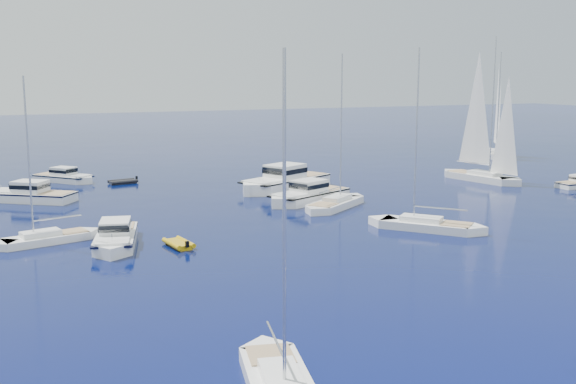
# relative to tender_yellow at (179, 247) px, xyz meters

# --- Properties ---
(ground) EXTENTS (400.00, 400.00, 0.00)m
(ground) POSITION_rel_tender_yellow_xyz_m (10.70, -17.94, 0.00)
(ground) COLOR #081050
(ground) RESTS_ON ground
(motor_cruiser_left) EXTENTS (5.10, 9.71, 2.44)m
(motor_cruiser_left) POSITION_rel_tender_yellow_xyz_m (-4.16, 2.24, 0.00)
(motor_cruiser_left) COLOR white
(motor_cruiser_left) RESTS_ON ground
(motor_cruiser_centre) EXTENTS (11.11, 7.24, 2.81)m
(motor_cruiser_centre) POSITION_rel_tender_yellow_xyz_m (16.41, 12.10, 0.00)
(motor_cruiser_centre) COLOR white
(motor_cruiser_centre) RESTS_ON ground
(motor_cruiser_far_l) EXTENTS (10.03, 8.52, 2.67)m
(motor_cruiser_far_l) POSITION_rel_tender_yellow_xyz_m (-8.82, 23.83, 0.00)
(motor_cruiser_far_l) COLOR white
(motor_cruiser_far_l) RESTS_ON ground
(motor_cruiser_distant) EXTENTS (13.78, 9.55, 3.50)m
(motor_cruiser_distant) POSITION_rel_tender_yellow_xyz_m (17.32, 20.03, 0.00)
(motor_cruiser_distant) COLOR white
(motor_cruiser_distant) RESTS_ON ground
(motor_cruiser_horizon) EXTENTS (7.55, 8.15, 2.24)m
(motor_cruiser_horizon) POSITION_rel_tender_yellow_xyz_m (-4.10, 35.34, 0.00)
(motor_cruiser_horizon) COLOR white
(motor_cruiser_horizon) RESTS_ON ground
(sailboat_mid_r) EXTENTS (8.68, 9.63, 15.16)m
(sailboat_mid_r) POSITION_rel_tender_yellow_xyz_m (19.88, -2.88, 0.00)
(sailboat_mid_r) COLOR white
(sailboat_mid_r) RESTS_ON ground
(sailboat_mid_l) EXTENTS (9.06, 4.28, 12.90)m
(sailboat_mid_l) POSITION_rel_tender_yellow_xyz_m (-8.80, 5.27, 0.00)
(sailboat_mid_l) COLOR white
(sailboat_mid_l) RESTS_ON ground
(sailboat_centre) EXTENTS (9.87, 8.01, 14.97)m
(sailboat_centre) POSITION_rel_tender_yellow_xyz_m (17.59, 8.43, 0.00)
(sailboat_centre) COLOR white
(sailboat_centre) RESTS_ON ground
(sailboat_sails_r) EXTENTS (5.31, 12.22, 17.41)m
(sailboat_sails_r) POSITION_rel_tender_yellow_xyz_m (41.28, 15.86, 0.00)
(sailboat_sails_r) COLOR silver
(sailboat_sails_r) RESTS_ON ground
(sailboat_sails_far) EXTENTS (8.88, 10.76, 16.41)m
(sailboat_sails_far) POSITION_rel_tender_yellow_xyz_m (59.50, 34.23, 0.00)
(sailboat_sails_far) COLOR white
(sailboat_sails_far) RESTS_ON ground
(tender_yellow) EXTENTS (2.15, 3.31, 0.95)m
(tender_yellow) POSITION_rel_tender_yellow_xyz_m (0.00, 0.00, 0.00)
(tender_yellow) COLOR #C0970B
(tender_yellow) RESTS_ON ground
(tender_grey_far) EXTENTS (3.61, 2.39, 0.95)m
(tender_grey_far) POSITION_rel_tender_yellow_xyz_m (1.88, 31.24, 0.00)
(tender_grey_far) COLOR black
(tender_grey_far) RESTS_ON ground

